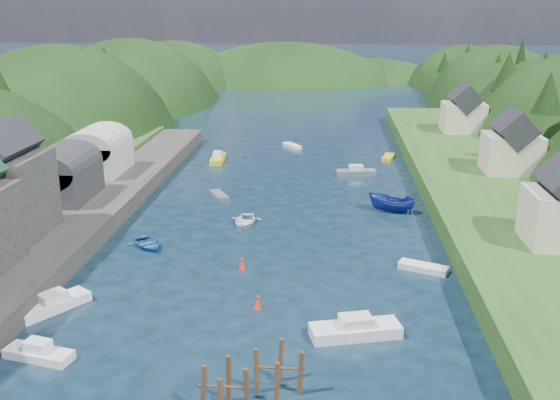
# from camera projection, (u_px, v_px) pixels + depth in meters

# --- Properties ---
(ground) EXTENTS (600.00, 600.00, 0.00)m
(ground) POSITION_uv_depth(u_px,v_px,m) (293.00, 180.00, 87.84)
(ground) COLOR black
(ground) RESTS_ON ground
(hillside_left) EXTENTS (44.00, 245.56, 52.00)m
(hillside_left) POSITION_uv_depth(u_px,v_px,m) (63.00, 180.00, 117.53)
(hillside_left) COLOR black
(hillside_left) RESTS_ON ground
(hillside_right) EXTENTS (36.00, 245.56, 48.00)m
(hillside_right) POSITION_uv_depth(u_px,v_px,m) (555.00, 188.00, 110.32)
(hillside_right) COLOR black
(hillside_right) RESTS_ON ground
(far_hills) EXTENTS (103.00, 68.00, 44.00)m
(far_hills) POSITION_uv_depth(u_px,v_px,m) (319.00, 111.00, 208.80)
(far_hills) COLOR black
(far_hills) RESTS_ON ground
(hill_trees) EXTENTS (91.51, 149.01, 12.78)m
(hill_trees) POSITION_uv_depth(u_px,v_px,m) (305.00, 88.00, 98.57)
(hill_trees) COLOR black
(hill_trees) RESTS_ON ground
(quay_left) EXTENTS (12.00, 110.00, 2.00)m
(quay_left) POSITION_uv_depth(u_px,v_px,m) (29.00, 248.00, 60.91)
(quay_left) COLOR #2D2B28
(quay_left) RESTS_ON ground
(boat_sheds) EXTENTS (7.00, 21.00, 7.50)m
(boat_sheds) POSITION_uv_depth(u_px,v_px,m) (80.00, 159.00, 77.82)
(boat_sheds) COLOR #2D2D30
(boat_sheds) RESTS_ON quay_left
(terrace_right) EXTENTS (16.00, 120.00, 2.40)m
(terrace_right) POSITION_uv_depth(u_px,v_px,m) (492.00, 197.00, 76.02)
(terrace_right) COLOR #234719
(terrace_right) RESTS_ON ground
(right_bank_cottages) EXTENTS (9.00, 59.24, 8.41)m
(right_bank_cottages) POSITION_uv_depth(u_px,v_px,m) (504.00, 146.00, 82.30)
(right_bank_cottages) COLOR beige
(right_bank_cottages) RESTS_ON terrace_right
(piling_cluster_near) EXTENTS (3.18, 2.97, 3.93)m
(piling_cluster_near) POSITION_uv_depth(u_px,v_px,m) (225.00, 395.00, 37.40)
(piling_cluster_near) COLOR #382314
(piling_cluster_near) RESTS_ON ground
(piling_cluster_far) EXTENTS (3.34, 3.10, 3.67)m
(piling_cluster_far) POSITION_uv_depth(u_px,v_px,m) (279.00, 376.00, 39.57)
(piling_cluster_far) COLOR #382314
(piling_cluster_far) RESTS_ON ground
(channel_buoy_near) EXTENTS (0.70, 0.70, 1.10)m
(channel_buoy_near) POSITION_uv_depth(u_px,v_px,m) (258.00, 302.00, 50.96)
(channel_buoy_near) COLOR red
(channel_buoy_near) RESTS_ON ground
(channel_buoy_far) EXTENTS (0.70, 0.70, 1.10)m
(channel_buoy_far) POSITION_uv_depth(u_px,v_px,m) (242.00, 264.00, 58.46)
(channel_buoy_far) COLOR red
(channel_buoy_far) RESTS_ON ground
(moored_boats) EXTENTS (35.95, 89.50, 2.26)m
(moored_boats) POSITION_uv_depth(u_px,v_px,m) (243.00, 247.00, 62.24)
(moored_boats) COLOR silver
(moored_boats) RESTS_ON ground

